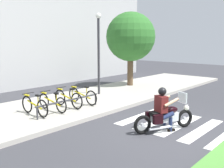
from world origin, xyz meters
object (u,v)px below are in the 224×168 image
street_lamp (99,47)px  rider (163,106)px  tree_near_rack (131,37)px  bicycle_0 (34,106)px  bike_rack (69,101)px  motorcycle (165,117)px  bicycle_1 (52,102)px  bicycle_3 (82,96)px  bicycle_2 (68,98)px

street_lamp → rider: bearing=-114.6°
tree_near_rack → bicycle_0: bearing=-169.9°
bicycle_0 → bike_rack: bearing=-25.2°
rider → street_lamp: (2.35, 5.11, 1.74)m
motorcycle → rider: rider is taller
rider → bike_rack: bearing=102.8°
bicycle_1 → street_lamp: 4.22m
bicycle_0 → tree_near_rack: size_ratio=0.36×
motorcycle → bicycle_1: 4.41m
bicycle_3 → tree_near_rack: size_ratio=0.38×
bicycle_3 → street_lamp: 3.00m
tree_near_rack → street_lamp: bearing=-172.8°
motorcycle → bicycle_1: motorcycle is taller
bicycle_3 → bike_rack: size_ratio=0.59×
motorcycle → bicycle_1: (-1.29, 4.22, 0.04)m
motorcycle → rider: size_ratio=1.47×
bicycle_3 → bicycle_1: bearing=180.0°
rider → tree_near_rack: size_ratio=0.31×
motorcycle → street_lamp: (2.28, 5.15, 2.10)m
bicycle_0 → tree_near_rack: bearing=10.1°
bicycle_2 → motorcycle: bearing=-83.2°
rider → bike_rack: size_ratio=0.48×
bicycle_0 → tree_near_rack: 8.03m
tree_near_rack → bicycle_3: bearing=-165.5°
motorcycle → bike_rack: bearing=103.7°
street_lamp → bicycle_2: bearing=-161.5°
rider → bicycle_1: 4.37m
rider → bike_rack: (-0.82, 3.63, -0.26)m
rider → bicycle_1: size_ratio=0.84×
bicycle_0 → rider: bearing=-64.4°
rider → bike_rack: rider is taller
bicycle_0 → bicycle_1: bearing=0.1°
bicycle_1 → bicycle_3: (1.57, -0.00, 0.01)m
bicycle_2 → bike_rack: bicycle_2 is taller
motorcycle → bicycle_1: bearing=107.0°
rider → bicycle_2: bearing=95.9°
motorcycle → bicycle_0: size_ratio=1.27×
bicycle_0 → bike_rack: (1.18, -0.55, 0.05)m
motorcycle → street_lamp: bearing=66.2°
bicycle_0 → bicycle_1: 0.79m
motorcycle → street_lamp: 6.01m
motorcycle → bike_rack: motorcycle is taller
rider → bicycle_3: rider is taller
bicycle_1 → street_lamp: street_lamp is taller
bicycle_2 → tree_near_rack: bearing=12.6°
bicycle_1 → tree_near_rack: 7.31m
bicycle_2 → tree_near_rack: 6.59m
street_lamp → tree_near_rack: bearing=7.2°
bicycle_0 → bicycle_2: bearing=0.0°
bicycle_2 → bicycle_3: bearing=0.0°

